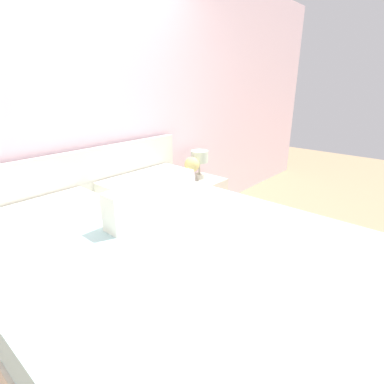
% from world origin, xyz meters
% --- Properties ---
extents(ground_plane, '(12.00, 12.00, 0.00)m').
position_xyz_m(ground_plane, '(0.00, 0.00, 0.00)').
color(ground_plane, tan).
extents(wall_back, '(8.00, 0.06, 2.60)m').
position_xyz_m(wall_back, '(0.00, 0.07, 1.30)').
color(wall_back, silver).
rests_on(wall_back, ground_plane).
extents(bed, '(1.94, 2.20, 1.03)m').
position_xyz_m(bed, '(0.00, -1.03, 0.33)').
color(bed, beige).
rests_on(bed, ground_plane).
extents(nightstand, '(0.46, 0.38, 0.53)m').
position_xyz_m(nightstand, '(1.25, -0.20, 0.26)').
color(nightstand, silver).
rests_on(nightstand, ground_plane).
extents(table_lamp, '(0.18, 0.18, 0.31)m').
position_xyz_m(table_lamp, '(1.28, -0.14, 0.73)').
color(table_lamp, beige).
rests_on(table_lamp, nightstand).
extents(flower_vase, '(0.15, 0.15, 0.28)m').
position_xyz_m(flower_vase, '(1.09, -0.20, 0.71)').
color(flower_vase, silver).
rests_on(flower_vase, nightstand).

